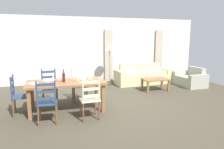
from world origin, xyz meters
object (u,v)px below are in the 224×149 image
coffee_cup_primary (77,79)px  armchair_upholstered (191,80)px  dining_chair_far_left (49,87)px  dining_chair_near_right (90,99)px  wine_glass_far_left (53,77)px  wine_bottle (64,77)px  dining_table (66,85)px  wine_glass_far_right (89,75)px  dining_chair_head_west (19,95)px  wine_glass_near_left (53,79)px  couch (142,76)px  dining_chair_far_right (79,85)px  wine_glass_near_right (91,77)px  coffee_table (155,81)px  standing_lamp (110,49)px  dining_chair_near_left (47,102)px

coffee_cup_primary → armchair_upholstered: bearing=17.1°
dining_chair_far_left → dining_chair_near_right: bearing=-60.2°
wine_glass_far_left → wine_bottle: bearing=-31.0°
dining_table → wine_glass_far_right: wine_glass_far_right is taller
dining_chair_far_left → wine_glass_far_left: size_ratio=5.96×
wine_glass_far_left → dining_chair_head_west: bearing=-173.0°
wine_glass_near_left → couch: size_ratio=0.07×
dining_chair_far_left → dining_chair_far_right: size_ratio=1.00×
wine_glass_near_right → coffee_table: bearing=28.1°
dining_chair_far_right → standing_lamp: 2.52m
armchair_upholstered → dining_chair_far_right: bearing=-171.2°
dining_chair_near_right → coffee_table: 3.34m
dining_chair_far_right → couch: 3.26m
dining_chair_near_right → wine_bottle: 0.97m
wine_glass_near_left → wine_glass_near_right: same height
dining_chair_far_left → wine_glass_near_right: size_ratio=5.96×
dining_chair_near_right → wine_glass_near_left: 1.05m
wine_glass_near_left → wine_glass_far_left: (0.00, 0.25, 0.00)m
wine_glass_near_left → armchair_upholstered: wine_glass_near_left is taller
dining_chair_far_right → couch: bearing=30.5°
wine_glass_near_left → armchair_upholstered: (5.15, 1.60, -0.61)m
couch → wine_glass_near_right: bearing=-135.5°
wine_glass_far_left → wine_glass_far_right: 0.90m
dining_chair_near_left → dining_chair_head_west: bearing=131.7°
wine_glass_near_right → coffee_cup_primary: 0.38m
dining_chair_head_west → coffee_cup_primary: 1.44m
standing_lamp → dining_chair_near_right: bearing=-112.9°
wine_glass_far_right → coffee_table: 2.81m
coffee_cup_primary → wine_glass_near_left: bearing=-162.1°
coffee_cup_primary → standing_lamp: bearing=58.1°
dining_chair_near_left → dining_chair_far_left: size_ratio=1.00×
dining_chair_far_right → armchair_upholstered: size_ratio=0.82×
dining_chair_far_left → coffee_cup_primary: bearing=-45.4°
wine_glass_near_left → standing_lamp: bearing=51.5°
dining_chair_near_right → armchair_upholstered: (4.39, 2.21, -0.23)m
dining_chair_near_left → dining_chair_head_west: size_ratio=1.00×
dining_table → armchair_upholstered: size_ratio=1.61×
dining_chair_near_right → couch: bearing=49.0°
dining_chair_far_left → wine_bottle: size_ratio=3.04×
dining_chair_head_west → dining_chair_near_right: bearing=-26.0°
dining_chair_far_left → wine_bottle: 0.97m
dining_table → standing_lamp: bearing=54.4°
wine_glass_near_left → wine_glass_near_right: bearing=-1.3°
dining_table → armchair_upholstered: (4.84, 1.47, -0.41)m
dining_chair_head_west → wine_glass_far_right: dining_chair_head_west is taller
dining_chair_near_right → wine_glass_far_right: (0.14, 0.90, 0.38)m
dining_table → dining_chair_head_west: (-1.12, 0.02, -0.19)m
dining_chair_far_left → wine_glass_near_left: bearing=-83.1°
wine_glass_near_left → standing_lamp: standing_lamp is taller
wine_glass_far_right → dining_chair_far_right: bearing=105.8°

